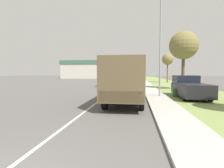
{
  "coord_description": "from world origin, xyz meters",
  "views": [
    {
      "loc": [
        2.76,
        -2.09,
        2.1
      ],
      "look_at": [
        0.8,
        11.95,
        1.2
      ],
      "focal_mm": 28.0,
      "sensor_mm": 36.0,
      "label": 1
    }
  ],
  "objects": [
    {
      "name": "utility_box",
      "position": [
        6.2,
        13.83,
        0.37
      ],
      "size": [
        0.55,
        0.45,
        0.7
      ],
      "color": "#3D7042",
      "rests_on": "grass_strip_right"
    },
    {
      "name": "sidewalk_right",
      "position": [
        4.5,
        40.0,
        0.06
      ],
      "size": [
        1.8,
        120.0,
        0.12
      ],
      "color": "#ADAAA3",
      "rests_on": "ground"
    },
    {
      "name": "grass_strip_right",
      "position": [
        8.9,
        40.0,
        0.01
      ],
      "size": [
        7.0,
        120.0,
        0.02
      ],
      "color": "olive",
      "rests_on": "ground"
    },
    {
      "name": "tree_mid_right",
      "position": [
        8.51,
        20.67,
        5.46
      ],
      "size": [
        3.48,
        3.48,
        7.23
      ],
      "color": "#4C3D2D",
      "rests_on": "grass_strip_right"
    },
    {
      "name": "car_nearest_ahead",
      "position": [
        -2.12,
        25.28,
        0.7
      ],
      "size": [
        1.86,
        4.05,
        1.56
      ],
      "color": "#B7BABF",
      "rests_on": "ground"
    },
    {
      "name": "car_second_ahead",
      "position": [
        -2.18,
        36.96,
        0.71
      ],
      "size": [
        1.82,
        3.96,
        1.57
      ],
      "color": "maroon",
      "rests_on": "ground"
    },
    {
      "name": "ground_plane",
      "position": [
        0.0,
        40.0,
        0.0
      ],
      "size": [
        180.0,
        180.0,
        0.0
      ],
      "primitive_type": "plane",
      "color": "#565451"
    },
    {
      "name": "building_distant",
      "position": [
        -17.75,
        65.36,
        3.43
      ],
      "size": [
        15.68,
        11.72,
        6.77
      ],
      "color": "beige",
      "rests_on": "ground"
    },
    {
      "name": "car_third_ahead",
      "position": [
        -1.58,
        45.68,
        0.73
      ],
      "size": [
        1.9,
        4.49,
        1.62
      ],
      "color": "tan",
      "rests_on": "ground"
    },
    {
      "name": "pickup_truck",
      "position": [
        7.23,
        13.47,
        0.89
      ],
      "size": [
        2.08,
        5.3,
        1.86
      ],
      "color": "black",
      "rests_on": "grass_strip_right"
    },
    {
      "name": "car_fourth_ahead",
      "position": [
        1.72,
        57.93,
        0.63
      ],
      "size": [
        1.81,
        4.3,
        1.37
      ],
      "color": "tan",
      "rests_on": "ground"
    },
    {
      "name": "lane_centre_stripe",
      "position": [
        0.0,
        40.0,
        0.0
      ],
      "size": [
        0.12,
        120.0,
        0.0
      ],
      "color": "silver",
      "rests_on": "ground"
    },
    {
      "name": "tree_far_right",
      "position": [
        9.43,
        37.01,
        5.0
      ],
      "size": [
        2.42,
        2.42,
        6.24
      ],
      "color": "brown",
      "rests_on": "grass_strip_right"
    },
    {
      "name": "lamp_post",
      "position": [
        4.57,
        13.23,
        5.04
      ],
      "size": [
        1.69,
        0.24,
        8.44
      ],
      "color": "gray",
      "rests_on": "sidewalk_right"
    },
    {
      "name": "military_truck",
      "position": [
        2.01,
        10.18,
        1.66
      ],
      "size": [
        2.38,
        7.95,
        2.97
      ],
      "color": "#545B3D",
      "rests_on": "ground"
    }
  ]
}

